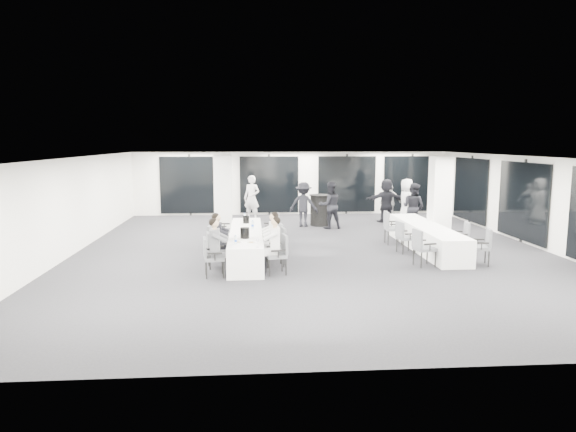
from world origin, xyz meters
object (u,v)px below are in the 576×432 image
Objects in this scene: chair_side_right_near at (483,244)px; banquet_table_main at (246,244)px; chair_main_left_second at (214,248)px; chair_side_left_far at (391,226)px; standing_guest_f at (386,198)px; chair_main_right_fourth at (274,237)px; chair_main_left_far at (220,228)px; chair_main_right_near at (279,252)px; banquet_table_side at (426,237)px; chair_main_right_mid at (276,239)px; chair_main_left_near at (211,255)px; chair_side_left_mid at (404,235)px; standing_guest_h at (413,204)px; chair_main_right_far at (273,227)px; chair_side_left_near at (422,245)px; standing_guest_d at (390,200)px; standing_guest_b at (330,202)px; standing_guest_e at (406,199)px; chair_main_left_fourth at (218,236)px; standing_guest_g at (252,195)px; chair_main_right_second at (278,244)px; chair_main_left_mid at (216,240)px; standing_guest_c at (304,201)px; cocktail_table at (320,210)px; ice_bucket_near at (245,233)px; chair_side_right_far at (440,226)px; ice_bucket_far at (246,220)px; chair_side_right_mid at (462,236)px.

banquet_table_main is at bearing 90.43° from chair_side_right_near.
chair_main_left_second is at bearing 101.52° from chair_side_right_near.
chair_main_left_second is 6.09m from chair_side_left_far.
chair_main_right_fourth is at bearing 41.87° from standing_guest_f.
chair_main_left_far reaches higher than chair_main_right_near.
chair_main_right_mid reaches higher than banquet_table_side.
chair_main_left_near is 0.90m from chair_main_left_second.
chair_side_left_far is (-0.01, 1.35, 0.06)m from chair_side_left_mid.
chair_main_right_near reaches higher than chair_main_left_near.
standing_guest_h reaches higher than banquet_table_side.
chair_side_left_far is (3.77, -0.06, 0.01)m from chair_main_right_far.
standing_guest_d is at bearing 159.30° from chair_side_left_near.
standing_guest_b is (-1.51, 4.40, 0.47)m from chair_side_left_mid.
chair_side_left_near is 6.74m from standing_guest_e.
chair_main_left_fourth is 1.05× the size of chair_main_right_fourth.
chair_side_left_far reaches higher than chair_main_right_far.
chair_main_left_far is 0.58× the size of standing_guest_d.
chair_main_right_second is at bearing -58.17° from standing_guest_g.
standing_guest_c reaches higher than chair_main_left_mid.
standing_guest_d reaches higher than cocktail_table.
standing_guest_f is (1.03, 7.47, 0.44)m from chair_side_left_near.
banquet_table_main is at bearing 124.65° from chair_main_left_mid.
chair_side_left_near is at bearing -11.61° from chair_side_left_mid.
chair_main_left_second is at bearing -61.99° from chair_side_left_far.
standing_guest_e reaches higher than chair_main_right_far.
chair_main_left_near is (-3.68, -7.47, -0.06)m from cocktail_table.
chair_main_left_far reaches higher than chair_side_left_mid.
chair_main_right_near is 0.57× the size of standing_guest_d.
chair_main_right_mid is (0.00, 1.54, 0.01)m from chair_main_right_near.
standing_guest_h reaches higher than chair_side_left_far.
chair_main_left_mid reaches higher than chair_side_left_near.
standing_guest_h reaches higher than chair_main_left_mid.
banquet_table_main is at bearing 130.73° from chair_main_right_fourth.
ice_bucket_near is (-0.21, -7.89, -0.18)m from standing_guest_g.
chair_main_left_mid is 7.40m from chair_side_right_far.
standing_guest_b is at bearing -29.10° from chair_main_right_near.
ice_bucket_far is at bearing 79.13° from chair_side_right_near.
standing_guest_e is (5.36, 7.04, 0.47)m from chair_main_right_near.
standing_guest_d is (5.06, 4.77, 0.28)m from chair_main_right_far.
chair_main_right_fourth is at bearing 94.65° from chair_side_right_far.
standing_guest_e is at bearing 8.43° from chair_side_right_mid.
standing_guest_b reaches higher than banquet_table_side.
standing_guest_g is at bearing 5.69° from chair_main_right_far.
chair_side_right_mid is at bearing -57.53° from cocktail_table.
chair_main_left_near is at bearing 8.68° from chair_main_left_far.
chair_side_right_far is 0.47× the size of standing_guest_c.
chair_main_left_fourth is 0.88× the size of chair_main_right_second.
banquet_table_main is at bearing 97.04° from chair_side_right_mid.
chair_main_right_mid is at bearing -25.64° from banquet_table_main.
chair_main_right_fourth is 0.44× the size of standing_guest_c.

